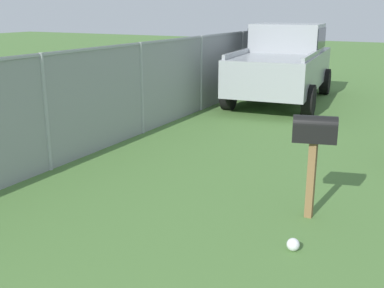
# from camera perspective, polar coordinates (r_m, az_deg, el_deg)

# --- Properties ---
(mailbox) EXTENTS (0.33, 0.55, 1.29)m
(mailbox) POSITION_cam_1_polar(r_m,az_deg,el_deg) (5.80, 14.53, 0.85)
(mailbox) COLOR brown
(mailbox) RESTS_ON ground
(pickup_truck) EXTENTS (5.14, 2.71, 2.09)m
(pickup_truck) POSITION_cam_1_polar(r_m,az_deg,el_deg) (13.52, 10.98, 9.84)
(pickup_truck) COLOR #93999E
(pickup_truck) RESTS_ON ground
(fence_section) EXTENTS (18.55, 0.07, 1.86)m
(fence_section) POSITION_cam_1_polar(r_m,az_deg,el_deg) (10.79, -2.14, 8.05)
(fence_section) COLOR #9EA3A8
(fence_section) RESTS_ON ground
(litter_bag_far_scatter) EXTENTS (0.14, 0.14, 0.14)m
(litter_bag_far_scatter) POSITION_cam_1_polar(r_m,az_deg,el_deg) (5.28, 12.10, -11.77)
(litter_bag_far_scatter) COLOR silver
(litter_bag_far_scatter) RESTS_ON ground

